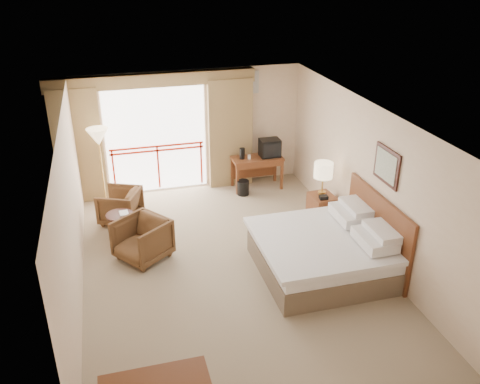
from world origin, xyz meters
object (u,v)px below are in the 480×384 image
object	(u,v)px
armchair_far	(122,221)
side_table	(120,223)
table_lamp	(323,171)
nightstand	(322,210)
wastebasket	(243,188)
desk	(256,163)
floor_lamp	(98,140)
bed	(324,252)
armchair_near	(144,258)
tv	(270,148)

from	to	relation	value
armchair_far	side_table	distance (m)	0.86
armchair_far	table_lamp	bearing A→B (deg)	98.14
nightstand	wastebasket	size ratio (longest dim) A/B	1.88
desk	side_table	size ratio (longest dim) A/B	2.07
desk	floor_lamp	bearing A→B (deg)	176.94
wastebasket	floor_lamp	distance (m)	3.30
desk	wastebasket	world-z (taller)	desk
armchair_far	side_table	world-z (taller)	side_table
bed	armchair_far	world-z (taller)	bed
bed	armchair_far	xyz separation A→B (m)	(-3.25, 2.73, -0.38)
armchair_near	table_lamp	bearing A→B (deg)	59.54
armchair_far	armchair_near	distance (m)	1.54
bed	desk	size ratio (longest dim) A/B	1.85
armchair_far	nightstand	bearing A→B (deg)	97.46
bed	armchair_near	xyz separation A→B (m)	(-2.94, 1.22, -0.38)
bed	wastebasket	bearing A→B (deg)	98.92
tv	floor_lamp	bearing A→B (deg)	162.19
nightstand	wastebasket	bearing A→B (deg)	118.97
side_table	desk	bearing A→B (deg)	27.72
wastebasket	desk	bearing A→B (deg)	39.51
bed	table_lamp	xyz separation A→B (m)	(0.64, 1.62, 0.76)
side_table	floor_lamp	bearing A→B (deg)	98.77
tv	side_table	world-z (taller)	tv
nightstand	bed	bearing A→B (deg)	-116.95
wastebasket	armchair_far	distance (m)	2.79
table_lamp	side_table	world-z (taller)	table_lamp
armchair_far	armchair_near	xyz separation A→B (m)	(0.31, -1.51, 0.00)
armchair_near	side_table	bearing A→B (deg)	167.86
nightstand	armchair_far	world-z (taller)	nightstand
bed	wastebasket	world-z (taller)	bed
nightstand	table_lamp	distance (m)	0.82
bed	tv	xyz separation A→B (m)	(0.19, 3.56, 0.57)
side_table	table_lamp	bearing A→B (deg)	-4.91
nightstand	wastebasket	distance (m)	2.07
tv	nightstand	bearing A→B (deg)	-95.63
floor_lamp	tv	bearing A→B (deg)	0.44
bed	table_lamp	size ratio (longest dim) A/B	3.26
table_lamp	floor_lamp	size ratio (longest dim) A/B	0.37
bed	table_lamp	world-z (taller)	table_lamp
bed	side_table	distance (m)	3.81
nightstand	desk	xyz separation A→B (m)	(-0.75, 2.05, 0.27)
wastebasket	bed	bearing A→B (deg)	-81.08
tv	floor_lamp	size ratio (longest dim) A/B	0.26
tv	armchair_far	world-z (taller)	tv
table_lamp	bed	bearing A→B (deg)	-111.47
table_lamp	tv	xyz separation A→B (m)	(-0.45, 1.94, -0.19)
table_lamp	tv	world-z (taller)	table_lamp
side_table	floor_lamp	size ratio (longest dim) A/B	0.32
bed	armchair_far	distance (m)	4.26
side_table	bed	bearing A→B (deg)	-30.77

